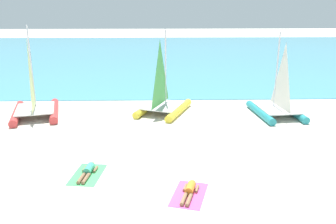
{
  "coord_description": "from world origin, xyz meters",
  "views": [
    {
      "loc": [
        -0.43,
        -12.2,
        6.7
      ],
      "look_at": [
        0.0,
        5.27,
        1.2
      ],
      "focal_mm": 39.21,
      "sensor_mm": 36.0,
      "label": 1
    }
  ],
  "objects_px": {
    "sunbather_left": "(88,171)",
    "towel_left": "(88,175)",
    "sailboat_red": "(35,104)",
    "sunbather_right": "(190,191)",
    "sailboat_yellow": "(163,101)",
    "sailboat_teal": "(277,104)",
    "towel_right": "(189,195)"
  },
  "relations": [
    {
      "from": "sunbather_left",
      "to": "towel_left",
      "type": "bearing_deg",
      "value": -90.0
    },
    {
      "from": "sailboat_red",
      "to": "sunbather_right",
      "type": "distance_m",
      "value": 12.31
    },
    {
      "from": "sailboat_yellow",
      "to": "towel_left",
      "type": "distance_m",
      "value": 8.67
    },
    {
      "from": "sailboat_yellow",
      "to": "sunbather_right",
      "type": "relative_size",
      "value": 3.19
    },
    {
      "from": "towel_left",
      "to": "sunbather_right",
      "type": "bearing_deg",
      "value": -21.9
    },
    {
      "from": "sunbather_right",
      "to": "sailboat_teal",
      "type": "bearing_deg",
      "value": 72.54
    },
    {
      "from": "sunbather_right",
      "to": "towel_right",
      "type": "bearing_deg",
      "value": -90.0
    },
    {
      "from": "towel_left",
      "to": "towel_right",
      "type": "xyz_separation_m",
      "value": [
        3.89,
        -1.63,
        0.0
      ]
    },
    {
      "from": "towel_left",
      "to": "towel_right",
      "type": "height_order",
      "value": "same"
    },
    {
      "from": "sailboat_teal",
      "to": "sailboat_yellow",
      "type": "bearing_deg",
      "value": 166.85
    },
    {
      "from": "sailboat_yellow",
      "to": "towel_left",
      "type": "relative_size",
      "value": 2.6
    },
    {
      "from": "sunbather_left",
      "to": "sunbather_right",
      "type": "bearing_deg",
      "value": -15.27
    },
    {
      "from": "sailboat_red",
      "to": "sunbather_right",
      "type": "relative_size",
      "value": 3.37
    },
    {
      "from": "sailboat_red",
      "to": "sunbather_left",
      "type": "xyz_separation_m",
      "value": [
        4.4,
        -7.43,
        -0.64
      ]
    },
    {
      "from": "sailboat_yellow",
      "to": "sunbather_left",
      "type": "distance_m",
      "value": 8.59
    },
    {
      "from": "sailboat_teal",
      "to": "towel_right",
      "type": "relative_size",
      "value": 2.55
    },
    {
      "from": "sailboat_teal",
      "to": "sunbather_right",
      "type": "xyz_separation_m",
      "value": [
        -5.85,
        -8.86,
        -0.59
      ]
    },
    {
      "from": "towel_right",
      "to": "sailboat_teal",
      "type": "bearing_deg",
      "value": 56.64
    },
    {
      "from": "sailboat_teal",
      "to": "sunbather_right",
      "type": "bearing_deg",
      "value": -129.89
    },
    {
      "from": "sailboat_yellow",
      "to": "towel_right",
      "type": "relative_size",
      "value": 2.6
    },
    {
      "from": "sailboat_yellow",
      "to": "sunbather_right",
      "type": "height_order",
      "value": "sailboat_yellow"
    },
    {
      "from": "sailboat_red",
      "to": "towel_right",
      "type": "height_order",
      "value": "sailboat_red"
    },
    {
      "from": "sailboat_teal",
      "to": "sunbather_right",
      "type": "distance_m",
      "value": 10.63
    },
    {
      "from": "towel_right",
      "to": "sunbather_right",
      "type": "distance_m",
      "value": 0.14
    },
    {
      "from": "towel_right",
      "to": "towel_left",
      "type": "bearing_deg",
      "value": 157.2
    },
    {
      "from": "towel_left",
      "to": "sunbather_right",
      "type": "relative_size",
      "value": 1.23
    },
    {
      "from": "sailboat_teal",
      "to": "sailboat_red",
      "type": "height_order",
      "value": "sailboat_red"
    },
    {
      "from": "sunbather_left",
      "to": "sunbather_right",
      "type": "distance_m",
      "value": 4.22
    },
    {
      "from": "sunbather_right",
      "to": "sunbather_left",
      "type": "bearing_deg",
      "value": 173.23
    },
    {
      "from": "sailboat_red",
      "to": "sunbather_left",
      "type": "bearing_deg",
      "value": -73.38
    },
    {
      "from": "sunbather_left",
      "to": "sunbather_right",
      "type": "xyz_separation_m",
      "value": [
        3.9,
        -1.64,
        0.0
      ]
    },
    {
      "from": "towel_left",
      "to": "sailboat_teal",
      "type": "bearing_deg",
      "value": 36.75
    }
  ]
}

